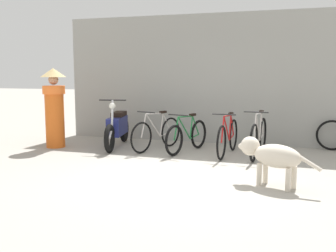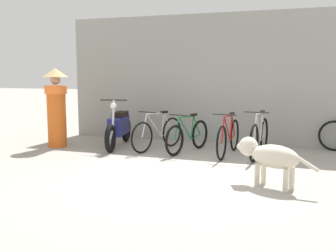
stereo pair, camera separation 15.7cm
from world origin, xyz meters
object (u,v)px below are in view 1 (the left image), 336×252
object	(u,v)px
bicycle_1	(187,136)
bicycle_2	(228,137)
bicycle_0	(157,133)
motorcycle	(117,128)
person_in_robes	(54,105)
spare_tire_left	(332,135)
stray_dog	(271,155)
bicycle_3	(259,137)

from	to	relation	value
bicycle_1	bicycle_2	xyz separation A→B (m)	(0.86, -0.05, 0.03)
bicycle_0	motorcycle	bearing A→B (deg)	-72.47
motorcycle	person_in_robes	world-z (taller)	person_in_robes
person_in_robes	spare_tire_left	world-z (taller)	person_in_robes
stray_dog	person_in_robes	bearing A→B (deg)	4.82
person_in_robes	bicycle_0	bearing A→B (deg)	150.55
bicycle_3	motorcycle	size ratio (longest dim) A/B	0.90
person_in_robes	bicycle_2	bearing A→B (deg)	145.29
bicycle_2	spare_tire_left	bearing A→B (deg)	123.15
bicycle_1	person_in_robes	distance (m)	3.02
bicycle_2	stray_dog	xyz separation A→B (m)	(0.94, -2.01, 0.10)
bicycle_1	person_in_robes	bearing A→B (deg)	-66.41
person_in_robes	spare_tire_left	distance (m)	6.05
motorcycle	spare_tire_left	size ratio (longest dim) A/B	2.96
stray_dog	person_in_robes	xyz separation A→B (m)	(-4.74, 1.70, 0.49)
motorcycle	stray_dog	size ratio (longest dim) A/B	1.61
bicycle_0	bicycle_2	size ratio (longest dim) A/B	0.92
spare_tire_left	bicycle_3	bearing A→B (deg)	-142.46
bicycle_0	stray_dog	distance (m)	3.26
motorcycle	stray_dog	bearing A→B (deg)	47.10
bicycle_2	spare_tire_left	distance (m)	2.34
bicycle_2	person_in_robes	world-z (taller)	person_in_robes
bicycle_3	spare_tire_left	size ratio (longest dim) A/B	2.67
bicycle_1	bicycle_0	bearing A→B (deg)	-76.38
bicycle_1	spare_tire_left	size ratio (longest dim) A/B	2.37
bicycle_1	bicycle_2	size ratio (longest dim) A/B	0.91
stray_dog	spare_tire_left	size ratio (longest dim) A/B	1.85
bicycle_0	person_in_robes	distance (m)	2.36
bicycle_0	bicycle_3	distance (m)	2.15
bicycle_3	motorcycle	bearing A→B (deg)	-86.55
motorcycle	spare_tire_left	xyz separation A→B (m)	(4.53, 1.02, -0.11)
bicycle_2	spare_tire_left	size ratio (longest dim) A/B	2.62
stray_dog	spare_tire_left	bearing A→B (deg)	-84.66
bicycle_0	bicycle_1	bearing A→B (deg)	106.65
bicycle_0	spare_tire_left	bearing A→B (deg)	126.00
bicycle_1	stray_dog	xyz separation A→B (m)	(1.81, -2.06, 0.12)
bicycle_3	motorcycle	distance (m)	3.09
bicycle_2	bicycle_3	distance (m)	0.60
bicycle_0	spare_tire_left	distance (m)	3.74
stray_dog	bicycle_3	bearing A→B (deg)	-55.96
motorcycle	spare_tire_left	distance (m)	4.64
stray_dog	bicycle_1	bearing A→B (deg)	-24.25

